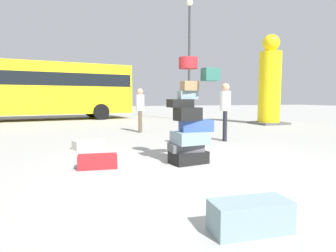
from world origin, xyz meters
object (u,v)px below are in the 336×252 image
object	(u,v)px
suitcase_maroon_upright_blue	(98,161)
suitcase_slate_foreground_far	(182,136)
suitcase_cream_left_side	(88,144)
suitcase_maroon_right_side	(185,149)
yellow_dummy_statue	(270,85)
suitcase_slate_behind_tower	(250,216)
person_tourist_with_camera	(225,106)
lamp_post	(189,43)
parked_bus	(32,87)
suitcase_tower	(190,125)
person_bearded_onlooker	(140,106)

from	to	relation	value
suitcase_maroon_upright_blue	suitcase_slate_foreground_far	size ratio (longest dim) A/B	1.02
suitcase_maroon_upright_blue	suitcase_cream_left_side	bearing A→B (deg)	97.03
suitcase_maroon_right_side	yellow_dummy_statue	world-z (taller)	yellow_dummy_statue
suitcase_maroon_upright_blue	suitcase_slate_behind_tower	world-z (taller)	suitcase_slate_behind_tower
suitcase_slate_foreground_far	person_tourist_with_camera	bearing A→B (deg)	-13.14
suitcase_maroon_right_side	suitcase_cream_left_side	xyz separation A→B (m)	(-2.00, 1.27, 0.01)
suitcase_cream_left_side	lamp_post	world-z (taller)	lamp_post
lamp_post	parked_bus	bearing A→B (deg)	161.65
suitcase_tower	parked_bus	distance (m)	13.22
suitcase_maroon_right_side	suitcase_maroon_upright_blue	xyz separation A→B (m)	(-1.95, -0.78, 0.02)
suitcase_maroon_right_side	suitcase_slate_behind_tower	size ratio (longest dim) A/B	0.71
person_bearded_onlooker	parked_bus	world-z (taller)	parked_bus
suitcase_tower	suitcase_maroon_upright_blue	world-z (taller)	suitcase_tower
suitcase_maroon_right_side	lamp_post	size ratio (longest dim) A/B	0.08
suitcase_maroon_right_side	suitcase_slate_foreground_far	xyz separation A→B (m)	(0.55, 1.55, 0.06)
yellow_dummy_statue	suitcase_maroon_right_side	bearing A→B (deg)	-140.02
suitcase_maroon_upright_blue	person_tourist_with_camera	world-z (taller)	person_tourist_with_camera
suitcase_maroon_upright_blue	person_bearded_onlooker	world-z (taller)	person_bearded_onlooker
person_tourist_with_camera	suitcase_cream_left_side	bearing A→B (deg)	-58.79
parked_bus	suitcase_slate_behind_tower	bearing A→B (deg)	-85.02
suitcase_maroon_upright_blue	suitcase_cream_left_side	xyz separation A→B (m)	(-0.05, 2.05, -0.01)
parked_bus	lamp_post	bearing A→B (deg)	-26.54
suitcase_slate_behind_tower	parked_bus	world-z (taller)	parked_bus
suitcase_maroon_right_side	yellow_dummy_statue	xyz separation A→B (m)	(6.47, 5.43, 1.75)
suitcase_slate_behind_tower	person_tourist_with_camera	world-z (taller)	person_tourist_with_camera
person_bearded_onlooker	lamp_post	world-z (taller)	lamp_post
suitcase_maroon_right_side	lamp_post	distance (m)	10.48
suitcase_slate_foreground_far	person_bearded_onlooker	world-z (taller)	person_bearded_onlooker
suitcase_slate_behind_tower	lamp_post	xyz separation A→B (m)	(4.66, 12.49, 4.06)
suitcase_slate_behind_tower	lamp_post	distance (m)	13.94
suitcase_slate_behind_tower	yellow_dummy_statue	xyz separation A→B (m)	(7.31, 9.07, 1.70)
person_tourist_with_camera	person_bearded_onlooker	bearing A→B (deg)	-117.26
person_tourist_with_camera	lamp_post	world-z (taller)	lamp_post
suitcase_slate_behind_tower	parked_bus	xyz separation A→B (m)	(-3.56, 15.22, 1.69)
suitcase_cream_left_side	suitcase_slate_foreground_far	xyz separation A→B (m)	(2.55, 0.28, 0.05)
suitcase_maroon_right_side	suitcase_maroon_upright_blue	world-z (taller)	suitcase_maroon_upright_blue
suitcase_tower	suitcase_cream_left_side	size ratio (longest dim) A/B	2.93
suitcase_cream_left_side	parked_bus	size ratio (longest dim) A/B	0.06
person_bearded_onlooker	person_tourist_with_camera	world-z (taller)	person_tourist_with_camera
parked_bus	suitcase_maroon_upright_blue	bearing A→B (deg)	-86.97
suitcase_maroon_right_side	suitcase_tower	bearing A→B (deg)	-112.11
suitcase_cream_left_side	parked_bus	distance (m)	10.72
suitcase_maroon_upright_blue	suitcase_maroon_right_side	bearing A→B (deg)	27.22
suitcase_maroon_upright_blue	lamp_post	xyz separation A→B (m)	(5.77, 9.62, 4.09)
suitcase_maroon_upright_blue	person_bearded_onlooker	size ratio (longest dim) A/B	0.42
suitcase_slate_foreground_far	person_tourist_with_camera	distance (m)	1.50
lamp_post	suitcase_maroon_right_side	bearing A→B (deg)	-113.38
suitcase_maroon_right_side	person_tourist_with_camera	distance (m)	2.43
suitcase_maroon_upright_blue	suitcase_slate_behind_tower	size ratio (longest dim) A/B	0.90
suitcase_cream_left_side	person_tourist_with_camera	distance (m)	3.90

